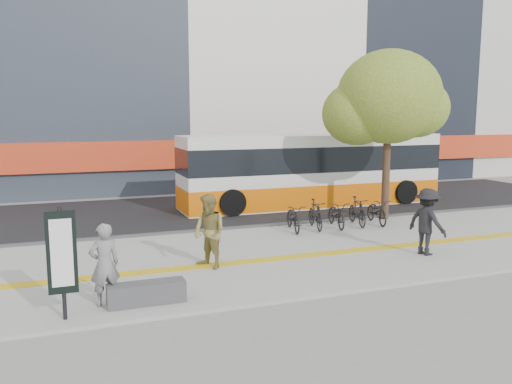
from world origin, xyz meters
name	(u,v)px	position (x,y,z in m)	size (l,w,h in m)	color
ground	(246,277)	(0.00, 0.00, 0.00)	(120.00, 120.00, 0.00)	gray
sidewalk	(227,260)	(0.00, 1.50, 0.04)	(40.00, 7.00, 0.08)	gray
tactile_strip	(233,263)	(0.00, 1.00, 0.09)	(40.00, 0.45, 0.01)	gold
street	(172,212)	(0.00, 9.00, 0.03)	(40.00, 8.00, 0.06)	black
curb	(196,232)	(0.00, 5.00, 0.07)	(40.00, 0.25, 0.14)	#3E3E40
bench	(147,293)	(-2.60, -1.20, 0.30)	(1.60, 0.45, 0.45)	#3E3E40
signboard	(62,254)	(-4.20, -1.51, 1.37)	(0.55, 0.10, 2.20)	black
street_tree	(386,99)	(7.18, 4.82, 4.51)	(4.40, 3.80, 6.31)	#352418
bus	(312,172)	(6.03, 8.50, 1.50)	(11.47, 2.72, 3.05)	silver
bicycle_row	(337,214)	(4.76, 4.00, 0.55)	(4.22, 1.82, 1.01)	black
seated_woman	(104,264)	(-3.40, -0.97, 0.94)	(0.63, 0.41, 1.72)	black
pedestrian_tan	(209,231)	(-0.68, 0.83, 1.03)	(0.92, 0.72, 1.90)	olive
pedestrian_dark	(427,222)	(5.35, -0.04, 1.01)	(1.21, 0.69, 1.87)	black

